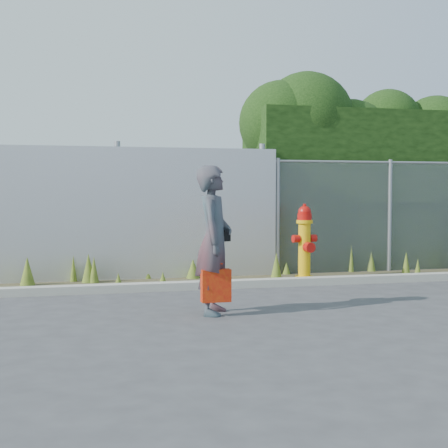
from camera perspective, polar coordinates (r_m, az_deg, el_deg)
ground at (r=7.86m, az=4.57°, el=-7.80°), size 80.00×80.00×0.00m
curb at (r=9.55m, az=1.19°, el=-5.50°), size 16.00×0.22×0.12m
weed_strip at (r=10.18m, az=-0.97°, el=-4.63°), size 16.00×1.30×0.55m
corrugated_fence at (r=10.38m, az=-18.19°, el=0.82°), size 8.50×0.21×2.30m
chainlink_fence at (r=12.30m, az=19.21°, el=0.78°), size 6.50×0.07×2.05m
hedge at (r=13.19m, az=16.95°, el=5.27°), size 7.54×1.82×3.77m
fire_hydrant at (r=10.39m, az=7.38°, el=-1.75°), size 0.42×0.38×1.27m
woman at (r=7.45m, az=-0.92°, el=-1.47°), size 0.63×0.76×1.78m
red_tote_bag at (r=7.35m, az=-0.75°, el=-5.65°), size 0.35×0.13×0.45m
black_shoulder_bag at (r=7.58m, az=-0.24°, el=-1.00°), size 0.22×0.09×0.16m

